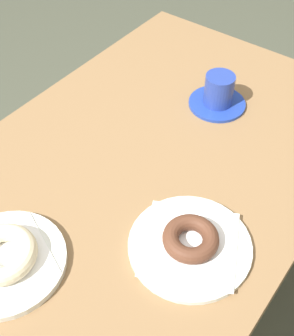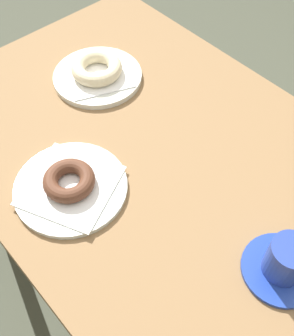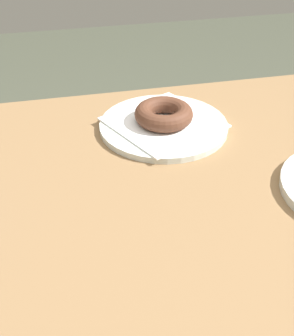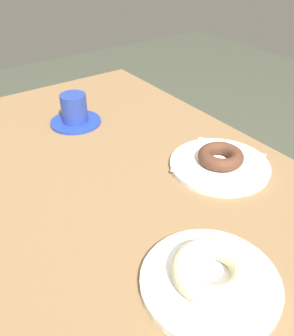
{
  "view_description": "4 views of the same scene",
  "coord_description": "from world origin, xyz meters",
  "px_view_note": "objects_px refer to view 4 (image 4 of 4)",
  "views": [
    {
      "loc": [
        -0.5,
        -0.4,
        1.42
      ],
      "look_at": [
        -0.01,
        -0.03,
        0.75
      ],
      "focal_mm": 47.94,
      "sensor_mm": 36.0,
      "label": 1
    },
    {
      "loc": [
        0.36,
        -0.4,
        1.41
      ],
      "look_at": [
        -0.01,
        -0.06,
        0.75
      ],
      "focal_mm": 44.86,
      "sensor_mm": 36.0,
      "label": 2
    },
    {
      "loc": [
        0.09,
        0.49,
        1.13
      ],
      "look_at": [
        -0.03,
        -0.02,
        0.76
      ],
      "focal_mm": 48.89,
      "sensor_mm": 36.0,
      "label": 3
    },
    {
      "loc": [
        -0.56,
        0.34,
        1.19
      ],
      "look_at": [
        -0.05,
        -0.02,
        0.76
      ],
      "focal_mm": 38.75,
      "sensor_mm": 36.0,
      "label": 4
    }
  ],
  "objects_px": {
    "plate_chocolate_ring": "(219,165)",
    "coffee_cup": "(75,112)",
    "donut_sugar_ring": "(212,271)",
    "plate_sugar_ring": "(210,282)",
    "donut_chocolate_ring": "(221,156)"
  },
  "relations": [
    {
      "from": "plate_sugar_ring",
      "to": "donut_chocolate_ring",
      "type": "height_order",
      "value": "donut_chocolate_ring"
    },
    {
      "from": "donut_sugar_ring",
      "to": "plate_chocolate_ring",
      "type": "relative_size",
      "value": 0.54
    },
    {
      "from": "donut_sugar_ring",
      "to": "coffee_cup",
      "type": "height_order",
      "value": "coffee_cup"
    },
    {
      "from": "donut_chocolate_ring",
      "to": "coffee_cup",
      "type": "relative_size",
      "value": 0.74
    },
    {
      "from": "coffee_cup",
      "to": "plate_chocolate_ring",
      "type": "bearing_deg",
      "value": -156.0
    },
    {
      "from": "coffee_cup",
      "to": "plate_sugar_ring",
      "type": "bearing_deg",
      "value": 173.39
    },
    {
      "from": "plate_sugar_ring",
      "to": "plate_chocolate_ring",
      "type": "relative_size",
      "value": 0.96
    },
    {
      "from": "plate_chocolate_ring",
      "to": "coffee_cup",
      "type": "distance_m",
      "value": 0.42
    },
    {
      "from": "plate_sugar_ring",
      "to": "plate_chocolate_ring",
      "type": "bearing_deg",
      "value": -47.16
    },
    {
      "from": "plate_sugar_ring",
      "to": "coffee_cup",
      "type": "height_order",
      "value": "coffee_cup"
    },
    {
      "from": "plate_sugar_ring",
      "to": "donut_sugar_ring",
      "type": "xyz_separation_m",
      "value": [
        0.0,
        -0.0,
        0.03
      ]
    },
    {
      "from": "donut_sugar_ring",
      "to": "plate_sugar_ring",
      "type": "bearing_deg",
      "value": 90.0
    },
    {
      "from": "donut_chocolate_ring",
      "to": "coffee_cup",
      "type": "height_order",
      "value": "coffee_cup"
    },
    {
      "from": "plate_chocolate_ring",
      "to": "plate_sugar_ring",
      "type": "bearing_deg",
      "value": 132.84
    },
    {
      "from": "plate_chocolate_ring",
      "to": "coffee_cup",
      "type": "xyz_separation_m",
      "value": [
        0.39,
        0.17,
        0.03
      ]
    }
  ]
}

